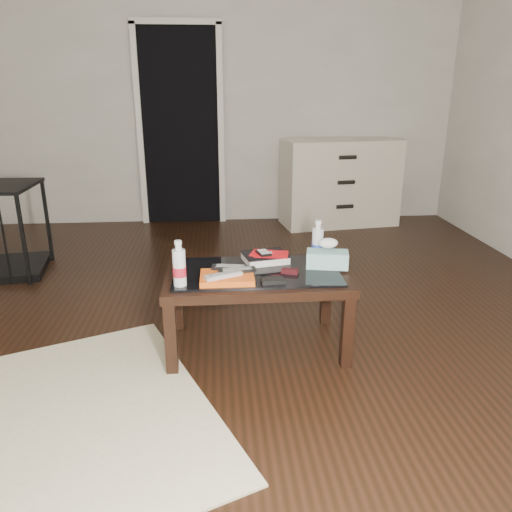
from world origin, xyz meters
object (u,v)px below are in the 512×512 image
Objects in this scene: coffee_table at (256,281)px; water_bottle_right at (318,240)px; dresser at (340,183)px; tissue_box at (327,259)px; water_bottle_left at (179,263)px; textbook at (265,257)px.

water_bottle_right reaches higher than coffee_table.
tissue_box is (-0.70, -2.57, 0.06)m from dresser.
water_bottle_right is 1.03× the size of tissue_box.
water_bottle_left is 0.84m from tissue_box.
water_bottle_left is 1.03× the size of tissue_box.
water_bottle_right is (0.77, 0.33, 0.00)m from water_bottle_left.
water_bottle_right is at bearing 22.91° from water_bottle_left.
water_bottle_left is (-0.47, -0.33, 0.10)m from textbook.
dresser reaches higher than coffee_table.
water_bottle_left is at bearing -153.63° from tissue_box.
water_bottle_left reaches higher than textbook.
dresser reaches higher than water_bottle_left.
dresser is at bearing 61.53° from water_bottle_left.
tissue_box is at bearing 14.48° from water_bottle_left.
textbook is at bearing 66.83° from coffee_table.
textbook is 1.05× the size of water_bottle_left.
dresser is 5.47× the size of tissue_box.
tissue_box reaches higher than coffee_table.
water_bottle_left reaches higher than tissue_box.
textbook is 1.05× the size of water_bottle_right.
dresser is at bearing 86.62° from tissue_box.
textbook is (-1.04, -2.45, 0.03)m from dresser.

